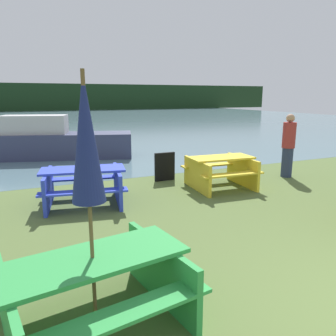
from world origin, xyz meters
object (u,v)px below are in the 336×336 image
at_px(umbrella_navy, 86,140).
at_px(picnic_table_yellow, 220,169).
at_px(picnic_table_blue, 84,183).
at_px(signboard, 165,167).
at_px(picnic_table_green, 94,284).
at_px(person, 288,146).
at_px(boat, 57,142).

bearing_deg(umbrella_navy, picnic_table_yellow, 44.39).
distance_m(picnic_table_blue, signboard, 2.53).
bearing_deg(picnic_table_blue, picnic_table_yellow, -1.52).
xyz_separation_m(picnic_table_green, signboard, (2.83, 4.89, -0.07)).
xyz_separation_m(umbrella_navy, person, (6.09, 3.93, -0.96)).
bearing_deg(umbrella_navy, picnic_table_blue, 81.83).
height_order(picnic_table_green, person, person).
bearing_deg(picnic_table_yellow, person, 5.05).
height_order(umbrella_navy, boat, umbrella_navy).
bearing_deg(picnic_table_yellow, picnic_table_green, -135.61).
relative_size(umbrella_navy, signboard, 3.23).
height_order(picnic_table_yellow, boat, boat).
xyz_separation_m(picnic_table_yellow, person, (2.29, 0.20, 0.41)).
bearing_deg(picnic_table_yellow, signboard, 129.88).
height_order(picnic_table_blue, signboard, picnic_table_blue).
bearing_deg(picnic_table_green, picnic_table_yellow, 44.39).
distance_m(picnic_table_green, umbrella_navy, 1.38).
relative_size(picnic_table_yellow, umbrella_navy, 0.67).
height_order(picnic_table_blue, umbrella_navy, umbrella_navy).
distance_m(picnic_table_green, boat, 9.49).
bearing_deg(signboard, umbrella_navy, -120.05).
xyz_separation_m(picnic_table_blue, signboard, (2.28, 1.08, -0.08)).
bearing_deg(boat, picnic_table_blue, -74.19).
distance_m(umbrella_navy, boat, 9.57).
bearing_deg(person, signboard, 163.55).
relative_size(picnic_table_blue, umbrella_navy, 0.78).
relative_size(picnic_table_green, picnic_table_yellow, 1.22).
height_order(picnic_table_green, picnic_table_blue, picnic_table_blue).
xyz_separation_m(picnic_table_green, picnic_table_yellow, (3.80, 3.72, 0.01)).
height_order(picnic_table_yellow, picnic_table_blue, picnic_table_yellow).
bearing_deg(picnic_table_green, person, 32.79).
relative_size(picnic_table_green, person, 1.14).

